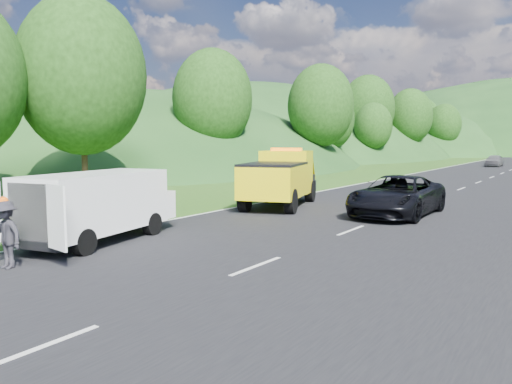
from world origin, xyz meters
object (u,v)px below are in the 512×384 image
Objects in this scene: tow_truck at (280,178)px; passing_suv at (397,216)px; child at (150,234)px; worker at (7,269)px; suitcase at (126,221)px; woman at (134,227)px; white_van at (99,203)px.

passing_suv is (5.60, 0.24, -1.36)m from tow_truck.
child is at bearing -107.62° from tow_truck.
tow_truck is 1.15× the size of passing_suv.
suitcase is (-1.79, 5.43, 0.30)m from worker.
white_van is at bearing -147.07° from woman.
worker is at bearing -110.72° from passing_suv.
woman is (-1.54, -7.86, -1.36)m from tow_truck.
woman is 1.54× the size of child.
suitcase is 11.08m from passing_suv.
worker is 2.88× the size of suitcase.
worker is at bearing -88.65° from white_van.
worker reaches higher than woman.
suitcase is at bearing -116.52° from tow_truck.
passing_suv is (7.01, 8.58, -0.30)m from suitcase.
suitcase is at bearing -129.52° from passing_suv.
white_van reaches higher than child.
worker is (0.37, -13.76, -1.36)m from tow_truck.
woman is 6.20m from worker.
suitcase is at bearing 104.24° from worker.
passing_suv is at bearing 50.75° from suitcase.
suitcase is at bearing -153.98° from child.
tow_truck is 1.06× the size of white_van.
woman is at bearing 104.52° from white_van.
child is at bearing -105.06° from woman.
white_van reaches higher than suitcase.
suitcase is at bearing 106.73° from white_van.
worker is at bearing -71.77° from suitcase.
tow_truck is 8.13m from woman.
worker is (1.92, -5.90, 0.00)m from woman.
white_van is 1.08× the size of passing_suv.
white_van is 2.40m from suitcase.
white_van reaches higher than worker.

